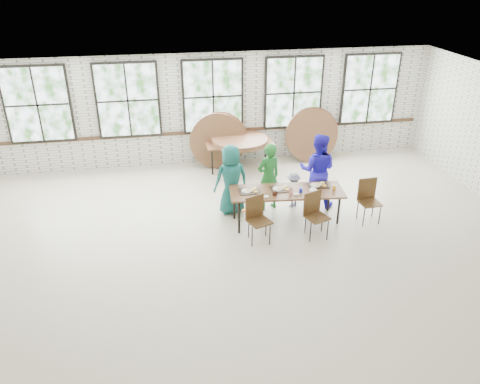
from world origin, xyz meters
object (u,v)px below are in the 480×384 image
object	(u,v)px
chair_near_left	(257,215)
storage_table	(240,145)
chair_near_right	(315,211)
dining_table	(287,193)

from	to	relation	value
chair_near_left	storage_table	world-z (taller)	chair_near_left
chair_near_right	storage_table	size ratio (longest dim) A/B	0.52
chair_near_right	chair_near_left	bearing A→B (deg)	157.95
chair_near_right	dining_table	bearing A→B (deg)	103.50
chair_near_left	chair_near_right	size ratio (longest dim) A/B	1.00
storage_table	chair_near_left	bearing A→B (deg)	-95.93
dining_table	chair_near_right	bearing A→B (deg)	-50.99
dining_table	chair_near_right	xyz separation A→B (m)	(0.42, -0.63, -0.13)
chair_near_left	chair_near_right	distance (m)	1.19
dining_table	storage_table	world-z (taller)	same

